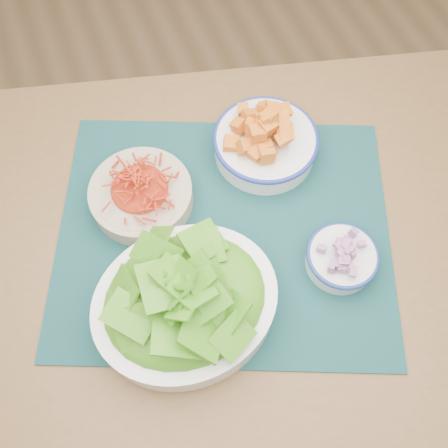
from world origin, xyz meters
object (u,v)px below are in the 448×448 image
(squash_bowl, at_px, (266,138))
(carrot_bowl, at_px, (141,192))
(table, at_px, (239,255))
(lettuce_bowl, at_px, (185,300))
(onion_bowl, at_px, (342,257))
(placemat, at_px, (224,232))

(squash_bowl, bearing_deg, carrot_bowl, -176.06)
(table, bearing_deg, carrot_bowl, 154.15)
(squash_bowl, xyz_separation_m, lettuce_bowl, (-0.25, -0.24, 0.01))
(squash_bowl, relative_size, onion_bowl, 2.04)
(placemat, height_order, lettuce_bowl, lettuce_bowl)
(squash_bowl, bearing_deg, onion_bowl, -84.00)
(lettuce_bowl, distance_m, onion_bowl, 0.28)
(placemat, height_order, carrot_bowl, carrot_bowl)
(placemat, relative_size, lettuce_bowl, 1.92)
(table, height_order, onion_bowl, onion_bowl)
(table, relative_size, squash_bowl, 5.14)
(lettuce_bowl, bearing_deg, placemat, 43.30)
(table, relative_size, onion_bowl, 10.48)
(table, xyz_separation_m, squash_bowl, (0.11, 0.14, 0.15))
(carrot_bowl, height_order, squash_bowl, squash_bowl)
(carrot_bowl, relative_size, squash_bowl, 0.85)
(onion_bowl, bearing_deg, lettuce_bowl, 176.56)
(table, xyz_separation_m, carrot_bowl, (-0.14, 0.12, 0.14))
(carrot_bowl, bearing_deg, onion_bowl, -41.03)
(table, distance_m, carrot_bowl, 0.24)
(carrot_bowl, distance_m, onion_bowl, 0.37)
(table, height_order, carrot_bowl, carrot_bowl)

